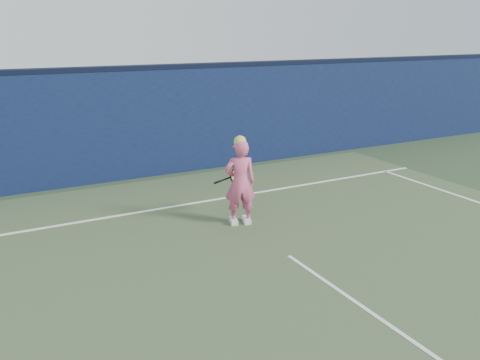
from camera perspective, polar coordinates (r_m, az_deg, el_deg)
ground at (r=7.27m, az=9.91°, el=-11.43°), size 80.00×80.00×0.00m
backstop_wall at (r=12.39m, az=-8.46°, el=6.46°), size 24.00×0.40×2.50m
wall_cap at (r=12.23m, az=-8.72°, el=12.46°), size 24.00×0.42×0.10m
player at (r=9.01m, az=0.00°, el=-0.24°), size 0.64×0.51×1.62m
racket at (r=9.44m, az=-0.48°, el=0.45°), size 0.61×0.17×0.33m
court_lines at (r=7.04m, az=11.57°, el=-12.40°), size 11.00×12.04×0.01m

